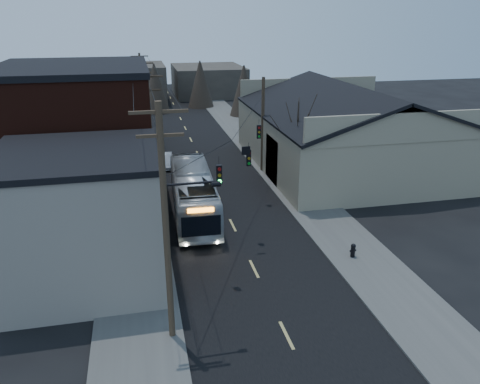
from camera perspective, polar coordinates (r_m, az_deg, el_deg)
name	(u,v)px	position (r m, az deg, el deg)	size (l,w,h in m)	color
ground	(301,366)	(20.57, 7.50, -20.29)	(160.00, 160.00, 0.00)	black
road_surface	(200,159)	(46.80, -4.85, 4.00)	(9.00, 110.00, 0.02)	black
sidewalk_left	(134,163)	(46.43, -12.83, 3.48)	(4.00, 110.00, 0.12)	#474744
sidewalk_right	(263,155)	(48.02, 2.88, 4.55)	(4.00, 110.00, 0.12)	#474744
building_clapboard	(82,219)	(25.68, -18.68, -3.19)	(8.00, 8.00, 7.00)	gray
building_brick	(80,141)	(35.73, -18.98, 5.96)	(10.00, 12.00, 10.00)	black
building_left_far	(101,117)	(51.56, -16.55, 8.79)	(9.00, 14.00, 7.00)	#342F2A
warehouse	(345,138)	(44.99, 12.70, 6.43)	(16.16, 20.60, 7.73)	gray
building_far_left	(134,83)	(80.14, -12.82, 12.78)	(10.00, 12.00, 6.00)	#342F2A
building_far_right	(208,80)	(86.11, -3.92, 13.42)	(12.00, 14.00, 5.00)	#342F2A
bare_tree	(297,146)	(37.87, 6.94, 5.54)	(0.40, 0.40, 7.20)	black
utility_lines	(171,124)	(39.61, -8.39, 8.16)	(11.24, 45.28, 10.50)	#382B1E
bus	(193,193)	(33.32, -5.71, -0.12)	(2.73, 11.67, 3.25)	#ABB2B7
parked_car	(165,160)	(44.72, -9.12, 3.83)	(1.31, 3.76, 1.24)	#ADB0B5
fire_hydrant	(353,250)	(28.38, 13.61, -6.85)	(0.41, 0.29, 0.84)	black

